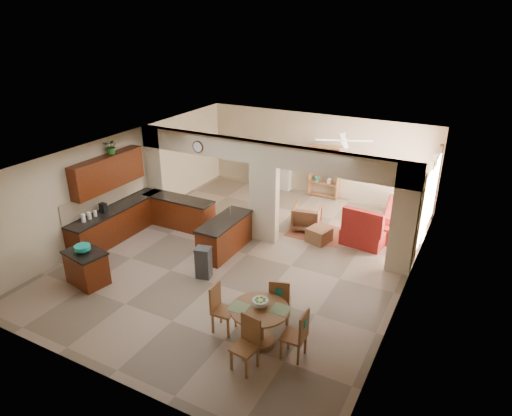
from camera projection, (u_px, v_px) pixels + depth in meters
The scene contains 39 objects.
floor at pixel (247, 254), 12.06m from camera, with size 10.00×10.00×0.00m, color gray.
ceiling at pixel (246, 152), 10.94m from camera, with size 10.00×10.00×0.00m, color white.
wall_back at pixel (317, 155), 15.56m from camera, with size 8.00×8.00×0.00m, color #C0AC8C.
wall_front at pixel (98, 312), 7.45m from camera, with size 8.00×8.00×0.00m, color #C0AC8C.
wall_left at pixel (126, 180), 13.22m from camera, with size 10.00×10.00×0.00m, color #C0AC8C.
wall_right at pixel (409, 240), 9.78m from camera, with size 10.00×10.00×0.00m, color #C0AC8C.
partition_left_pier at pixel (156, 172), 13.90m from camera, with size 0.60×0.25×2.80m, color #C0AC8C.
partition_center_pier at pixel (264, 203), 12.43m from camera, with size 0.80×0.25×2.20m, color #C0AC8C.
partition_right_pier at pixel (404, 220), 10.72m from camera, with size 0.60×0.25×2.80m, color #C0AC8C.
partition_header at pixel (265, 154), 11.87m from camera, with size 8.00×0.25×0.60m, color #C0AC8C.
kitchen_counter at pixel (143, 218), 13.07m from camera, with size 2.52×3.29×1.48m.
upper_cabinets at pixel (108, 172), 12.29m from camera, with size 0.35×2.40×0.90m, color #431107.
peninsula at pixel (225, 236), 12.04m from camera, with size 0.70×1.85×0.91m.
wall_clock at pixel (198, 147), 12.63m from camera, with size 0.34×0.34×0.03m, color #4B2A19.
rug at pixel (318, 232), 13.24m from camera, with size 1.60×1.30×0.01m, color #995037.
fireplace at pixel (273, 171), 16.42m from camera, with size 1.60×0.35×1.20m.
shelving_unit at pixel (324, 172), 15.46m from camera, with size 1.00×0.32×1.80m, color brown.
window_a at pixel (424, 210), 11.74m from camera, with size 0.02×0.90×1.90m, color white.
window_b at pixel (434, 189), 13.12m from camera, with size 0.02×0.90×1.90m, color white.
glazed_door at pixel (429, 204), 12.49m from camera, with size 0.02×0.70×2.10m, color white.
drape_a_left at pixel (418, 218), 11.27m from camera, with size 0.10×0.28×2.30m, color #3F2219.
drape_a_right at pixel (426, 202), 12.25m from camera, with size 0.10×0.28×2.30m, color #3F2219.
drape_b_left at pixel (429, 196), 12.65m from camera, with size 0.10×0.28×2.30m, color #3F2219.
drape_b_right at pixel (436, 183), 13.62m from camera, with size 0.10×0.28×2.30m, color #3F2219.
ceiling_fan at pixel (344, 141), 12.83m from camera, with size 1.00×1.00×0.10m, color white.
kitchen_island at pixel (87, 267), 10.63m from camera, with size 1.06×0.85×0.83m.
teal_bowl at pixel (83, 249), 10.43m from camera, with size 0.37×0.37×0.17m, color teal.
trash_can at pixel (204, 264), 10.90m from camera, with size 0.34×0.29×0.72m, color #2F3032.
dining_table at pixel (260, 320), 8.68m from camera, with size 1.13×1.13×0.77m.
fruit_bowl at pixel (260, 303), 8.61m from camera, with size 0.31×0.31×0.16m, color #87BA27.
sofa at pixel (402, 219), 13.26m from camera, with size 0.97×2.48×0.72m, color maroon.
chaise at pixel (364, 236), 12.56m from camera, with size 1.12×0.91×0.45m, color maroon.
armchair at pixel (307, 217), 13.32m from camera, with size 0.78×0.80×0.73m, color maroon.
ottoman at pixel (319, 235), 12.64m from camera, with size 0.56×0.56×0.41m, color maroon.
plant at pixel (111, 146), 12.21m from camera, with size 0.38×0.33×0.42m, color #1D4D14.
chair_north at pixel (280, 299), 9.23m from camera, with size 0.52×0.52×1.02m.
chair_east at pixel (298, 333), 8.25m from camera, with size 0.43×0.42×1.02m.
chair_south at pixel (247, 341), 8.06m from camera, with size 0.48×0.48×1.02m.
chair_west at pixel (220, 306), 9.02m from camera, with size 0.45×0.45×1.02m.
Camera 1 is at (5.16, -9.23, 5.92)m, focal length 32.00 mm.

